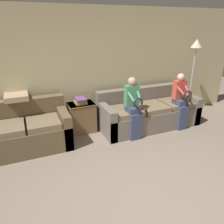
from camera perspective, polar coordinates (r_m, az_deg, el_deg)
name	(u,v)px	position (r m, az deg, el deg)	size (l,w,h in m)	color
ground_plane	(160,216)	(3.03, 12.33, -25.09)	(14.00, 14.00, 0.00)	gray
wall_back	(87,70)	(4.76, -6.54, 10.74)	(7.97, 0.06, 2.55)	#C6B789
couch_main	(148,113)	(5.05, 9.40, -0.14)	(2.26, 0.89, 0.84)	#70665B
couch_side	(27,132)	(4.39, -21.39, -4.81)	(1.55, 0.85, 0.88)	brown
child_left_seated	(133,106)	(4.35, 5.59, 1.60)	(0.28, 0.37, 1.25)	#384260
child_right_seated	(181,99)	(5.00, 17.59, 3.19)	(0.28, 0.37, 1.22)	#384260
side_shelf	(82,117)	(4.74, -7.86, -1.35)	(0.56, 0.42, 0.65)	brown
book_stack	(80,101)	(4.61, -8.26, 2.95)	(0.23, 0.31, 0.13)	orange
floor_lamp	(195,55)	(5.71, 20.89, 13.76)	(0.27, 0.27, 1.87)	#2D2B28
throw_pillow	(16,97)	(4.45, -23.69, 3.64)	(0.41, 0.41, 0.10)	tan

